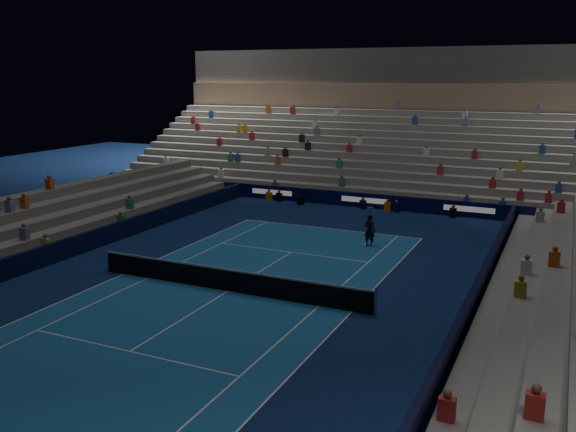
# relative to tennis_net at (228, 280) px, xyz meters

# --- Properties ---
(ground) EXTENTS (90.00, 90.00, 0.00)m
(ground) POSITION_rel_tennis_net_xyz_m (0.00, 0.00, -0.50)
(ground) COLOR #0B1C46
(ground) RESTS_ON ground
(court_surface) EXTENTS (10.97, 23.77, 0.01)m
(court_surface) POSITION_rel_tennis_net_xyz_m (0.00, 0.00, -0.50)
(court_surface) COLOR #1A5591
(court_surface) RESTS_ON ground
(sponsor_barrier_far) EXTENTS (44.00, 0.25, 1.00)m
(sponsor_barrier_far) POSITION_rel_tennis_net_xyz_m (0.00, 18.50, -0.00)
(sponsor_barrier_far) COLOR black
(sponsor_barrier_far) RESTS_ON ground
(sponsor_barrier_east) EXTENTS (0.25, 37.00, 1.00)m
(sponsor_barrier_east) POSITION_rel_tennis_net_xyz_m (9.70, 0.00, -0.00)
(sponsor_barrier_east) COLOR black
(sponsor_barrier_east) RESTS_ON ground
(sponsor_barrier_west) EXTENTS (0.25, 37.00, 1.00)m
(sponsor_barrier_west) POSITION_rel_tennis_net_xyz_m (-9.70, 0.00, -0.00)
(sponsor_barrier_west) COLOR black
(sponsor_barrier_west) RESTS_ON ground
(grandstand_main) EXTENTS (44.00, 15.20, 11.20)m
(grandstand_main) POSITION_rel_tennis_net_xyz_m (0.00, 27.90, 2.87)
(grandstand_main) COLOR slate
(grandstand_main) RESTS_ON ground
(grandstand_east) EXTENTS (5.00, 37.00, 2.50)m
(grandstand_east) POSITION_rel_tennis_net_xyz_m (13.17, 0.00, 0.41)
(grandstand_east) COLOR slate
(grandstand_east) RESTS_ON ground
(grandstand_west) EXTENTS (5.00, 37.00, 2.50)m
(grandstand_west) POSITION_rel_tennis_net_xyz_m (-13.17, 0.00, 0.41)
(grandstand_west) COLOR slate
(grandstand_west) RESTS_ON ground
(tennis_net) EXTENTS (12.90, 0.10, 1.10)m
(tennis_net) POSITION_rel_tennis_net_xyz_m (0.00, 0.00, 0.00)
(tennis_net) COLOR #B2B2B7
(tennis_net) RESTS_ON ground
(tennis_player) EXTENTS (0.65, 0.45, 1.71)m
(tennis_player) POSITION_rel_tennis_net_xyz_m (3.24, 9.29, 0.35)
(tennis_player) COLOR black
(tennis_player) RESTS_ON ground
(broadcast_camera) EXTENTS (0.43, 0.86, 0.54)m
(broadcast_camera) POSITION_rel_tennis_net_xyz_m (-4.41, 17.68, -0.22)
(broadcast_camera) COLOR black
(broadcast_camera) RESTS_ON ground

